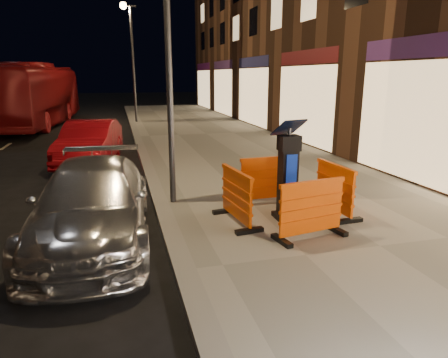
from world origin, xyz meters
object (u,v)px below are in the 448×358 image
object	(u,v)px
barrier_back	(268,180)
car_silver	(96,239)
barrier_front	(311,209)
bus_doubledecker	(36,126)
car_red	(92,163)
barrier_kerbside	(237,197)
barrier_bldgside	(334,189)
parking_kiosk	(288,173)

from	to	relation	value
barrier_back	car_silver	xyz separation A→B (m)	(-3.35, -0.73, -0.62)
barrier_front	bus_doubledecker	world-z (taller)	bus_doubledecker
barrier_front	barrier_back	size ratio (longest dim) A/B	1.00
car_red	barrier_back	bearing A→B (deg)	-46.97
bus_doubledecker	car_silver	bearing A→B (deg)	-73.04
barrier_kerbside	bus_doubledecker	distance (m)	18.19
barrier_front	bus_doubledecker	bearing A→B (deg)	101.50
barrier_front	car_silver	size ratio (longest dim) A/B	0.28
barrier_bldgside	bus_doubledecker	bearing A→B (deg)	22.24
barrier_kerbside	barrier_bldgside	distance (m)	1.90
barrier_front	bus_doubledecker	distance (m)	19.42
car_silver	bus_doubledecker	world-z (taller)	bus_doubledecker
barrier_front	barrier_bldgside	size ratio (longest dim) A/B	1.00
barrier_back	car_red	bearing A→B (deg)	121.85
parking_kiosk	barrier_kerbside	bearing A→B (deg)	174.87
barrier_bldgside	car_silver	xyz separation A→B (m)	(-4.30, 0.22, -0.62)
parking_kiosk	car_red	size ratio (longest dim) A/B	0.42
barrier_front	car_red	xyz separation A→B (m)	(-3.74, 7.45, -0.62)
barrier_front	barrier_back	bearing A→B (deg)	79.87
barrier_back	bus_doubledecker	size ratio (longest dim) A/B	0.10
barrier_back	bus_doubledecker	distance (m)	17.66
barrier_front	barrier_back	distance (m)	1.90
barrier_front	bus_doubledecker	size ratio (longest dim) A/B	0.10
bus_doubledecker	parking_kiosk	bearing A→B (deg)	-63.03
bus_doubledecker	barrier_front	bearing A→B (deg)	-64.11
parking_kiosk	barrier_front	bearing A→B (deg)	-95.13
barrier_back	bus_doubledecker	xyz separation A→B (m)	(-7.15, 16.14, -0.62)
car_silver	bus_doubledecker	distance (m)	17.29
barrier_kerbside	parking_kiosk	bearing A→B (deg)	-97.13
parking_kiosk	barrier_back	world-z (taller)	parking_kiosk
barrier_back	bus_doubledecker	world-z (taller)	bus_doubledecker
barrier_front	car_red	bearing A→B (deg)	106.54
car_silver	car_red	size ratio (longest dim) A/B	1.10
barrier_bldgside	car_silver	size ratio (longest dim) A/B	0.28
parking_kiosk	car_red	world-z (taller)	parking_kiosk
barrier_front	barrier_kerbside	bearing A→B (deg)	124.87
car_red	car_silver	bearing A→B (deg)	-77.38
car_silver	barrier_front	bearing A→B (deg)	-15.86
parking_kiosk	barrier_kerbside	size ratio (longest dim) A/B	1.40
barrier_back	car_silver	size ratio (longest dim) A/B	0.28
barrier_bldgside	car_red	size ratio (longest dim) A/B	0.30
bus_doubledecker	barrier_bldgside	bearing A→B (deg)	-60.37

